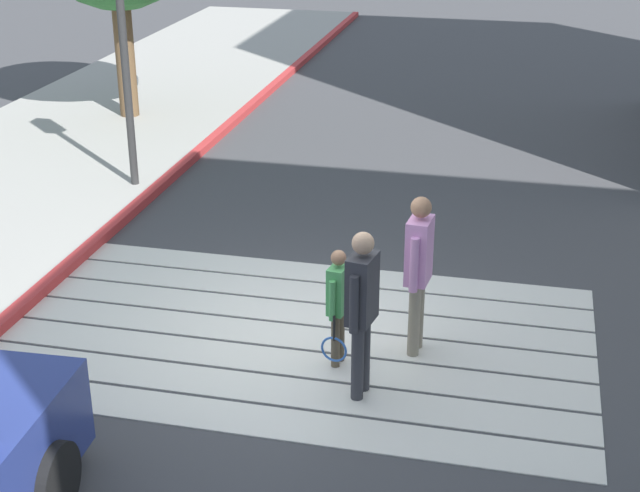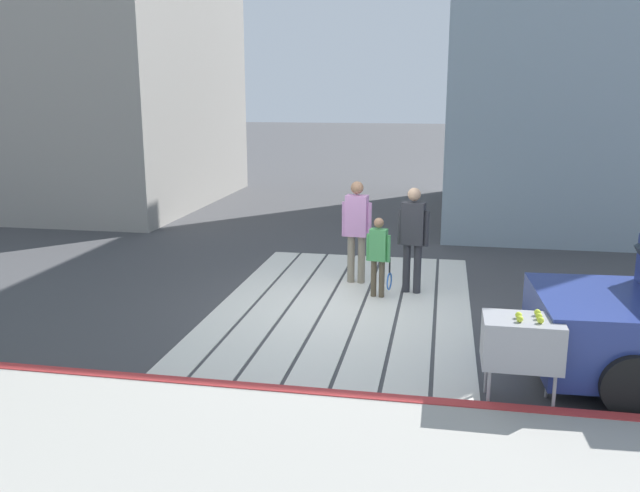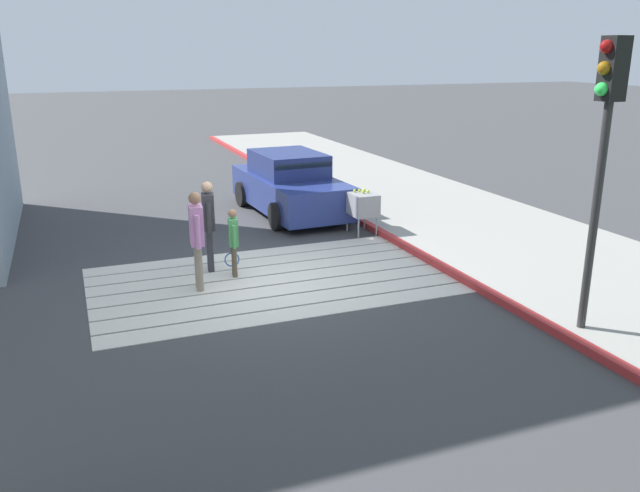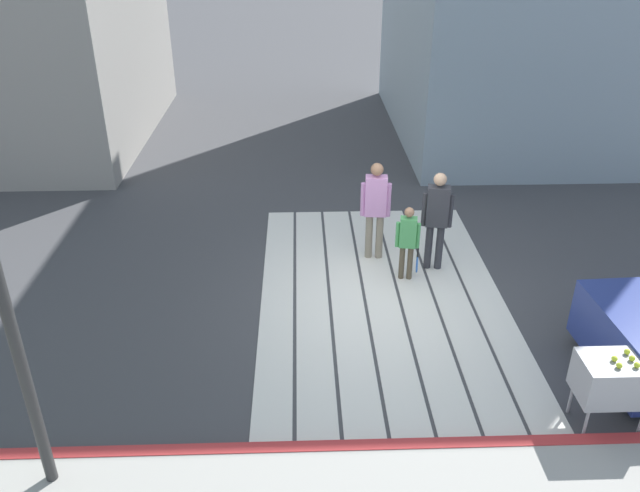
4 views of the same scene
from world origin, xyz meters
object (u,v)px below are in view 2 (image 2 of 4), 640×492
at_px(pedestrian_adult_trailing, 413,233).
at_px(pedestrian_child_with_racket, 379,253).
at_px(pedestrian_adult_lead, 357,225).
at_px(tennis_ball_cart, 522,342).

xyz_separation_m(pedestrian_adult_trailing, pedestrian_child_with_racket, (-0.34, 0.51, -0.28)).
bearing_deg(pedestrian_adult_lead, tennis_ball_cart, -151.58).
relative_size(tennis_ball_cart, pedestrian_adult_trailing, 0.59).
height_order(tennis_ball_cart, pedestrian_adult_lead, pedestrian_adult_lead).
bearing_deg(pedestrian_child_with_racket, tennis_ball_cart, -152.22).
bearing_deg(pedestrian_child_with_racket, pedestrian_adult_trailing, -56.53).
bearing_deg(tennis_ball_cart, pedestrian_child_with_racket, 27.78).
height_order(pedestrian_adult_lead, pedestrian_child_with_racket, pedestrian_adult_lead).
distance_m(pedestrian_adult_trailing, pedestrian_child_with_racket, 0.67).
bearing_deg(tennis_ball_cart, pedestrian_adult_lead, 28.42).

